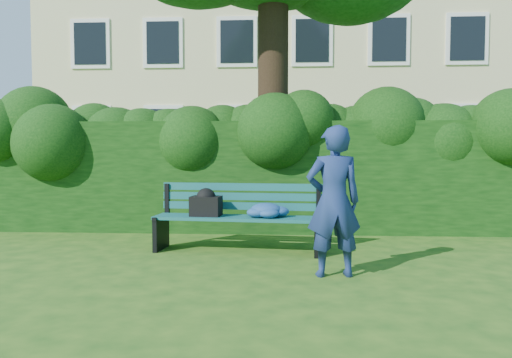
{
  "coord_description": "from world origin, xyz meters",
  "views": [
    {
      "loc": [
        0.42,
        -6.13,
        1.34
      ],
      "look_at": [
        0.0,
        0.6,
        0.95
      ],
      "focal_mm": 35.0,
      "sensor_mm": 36.0,
      "label": 1
    }
  ],
  "objects": [
    {
      "name": "apartment_building",
      "position": [
        -0.0,
        13.99,
        6.0
      ],
      "size": [
        16.0,
        8.08,
        12.0
      ],
      "color": "beige",
      "rests_on": "ground"
    },
    {
      "name": "ground",
      "position": [
        0.0,
        0.0,
        0.0
      ],
      "size": [
        80.0,
        80.0,
        0.0
      ],
      "primitive_type": "plane",
      "color": "#214E16",
      "rests_on": "ground"
    },
    {
      "name": "man_reading",
      "position": [
        0.91,
        -0.84,
        0.8
      ],
      "size": [
        0.63,
        0.46,
        1.6
      ],
      "primitive_type": "imported",
      "rotation": [
        0.0,
        0.0,
        3.29
      ],
      "color": "navy",
      "rests_on": "ground"
    },
    {
      "name": "hedge",
      "position": [
        0.0,
        2.2,
        0.9
      ],
      "size": [
        10.0,
        1.0,
        1.8
      ],
      "color": "black",
      "rests_on": "ground"
    },
    {
      "name": "park_bench",
      "position": [
        -0.22,
        0.4,
        0.51
      ],
      "size": [
        2.24,
        0.77,
        0.89
      ],
      "rotation": [
        0.0,
        0.0,
        -0.1
      ],
      "color": "#0D4545",
      "rests_on": "ground"
    }
  ]
}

